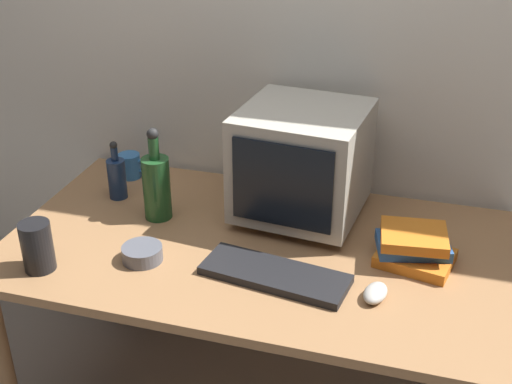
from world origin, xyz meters
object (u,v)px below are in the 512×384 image
mug (130,166)px  cd_spindle (142,253)px  book_stack (414,247)px  computer_mouse (375,293)px  keyboard (275,275)px  crt_monitor (302,162)px  metal_canister (37,246)px  bottle_tall (157,185)px  bottle_short (117,177)px

mug → cd_spindle: size_ratio=1.00×
book_stack → computer_mouse: bearing=-111.4°
keyboard → computer_mouse: (0.28, -0.02, 0.01)m
keyboard → book_stack: bearing=36.3°
cd_spindle → crt_monitor: bearing=45.3°
book_stack → metal_canister: size_ratio=1.65×
computer_mouse → bottle_tall: size_ratio=0.32×
cd_spindle → bottle_short: bearing=126.1°
mug → crt_monitor: bearing=-9.0°
bottle_short → mug: size_ratio=1.75×
computer_mouse → mug: 1.08m
bottle_tall → book_stack: bearing=-2.6°
crt_monitor → computer_mouse: bearing=-52.7°
keyboard → computer_mouse: computer_mouse is taller
book_stack → cd_spindle: 0.80m
keyboard → mug: bearing=153.0°
crt_monitor → mug: 0.69m
metal_canister → bottle_tall: bearing=61.3°
computer_mouse → metal_canister: (-0.95, -0.13, 0.06)m
bottle_tall → metal_canister: size_ratio=2.09×
bottle_short → book_stack: size_ratio=0.85×
computer_mouse → mug: bearing=163.9°
mug → cd_spindle: 0.57m
keyboard → book_stack: 0.42m
metal_canister → computer_mouse: bearing=7.6°
computer_mouse → cd_spindle: size_ratio=0.83×
metal_canister → mug: bearing=91.0°
cd_spindle → metal_canister: metal_canister is taller
computer_mouse → bottle_short: size_ratio=0.48×
computer_mouse → bottle_short: (-0.93, 0.34, 0.06)m
bottle_tall → metal_canister: 0.43m
bottle_tall → cd_spindle: size_ratio=2.61×
bottle_short → computer_mouse: bearing=-19.9°
bottle_short → cd_spindle: bearing=-53.9°
bottle_tall → mug: 0.33m
book_stack → metal_canister: metal_canister is taller
computer_mouse → metal_canister: bearing=-161.2°
cd_spindle → mug: bearing=119.0°
bottle_short → mug: bottle_short is taller
book_stack → crt_monitor: bearing=154.9°
bottle_tall → bottle_short: bottle_tall is taller
bottle_tall → metal_canister: bottle_tall is taller
bottle_tall → metal_canister: (-0.21, -0.38, -0.04)m
book_stack → metal_canister: bearing=-161.9°
keyboard → computer_mouse: 0.28m
bottle_tall → cd_spindle: bottle_tall is taller
crt_monitor → metal_canister: (-0.65, -0.52, -0.12)m
bottle_tall → computer_mouse: bearing=-18.6°
bottle_tall → metal_canister: bearing=-118.7°
bottle_short → metal_canister: size_ratio=1.40×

